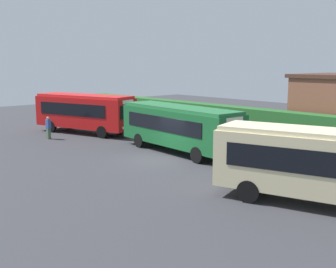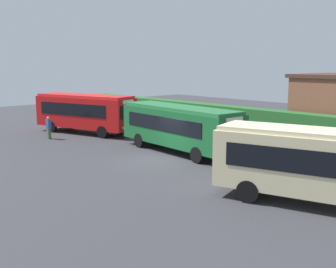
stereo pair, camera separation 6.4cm
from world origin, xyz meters
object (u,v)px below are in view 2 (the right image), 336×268
bus_cream (320,163)px  traffic_cone (179,131)px  bus_red (85,111)px  person_left (49,127)px  person_center (194,131)px  bus_green (179,126)px

bus_cream → traffic_cone: (-16.94, 8.03, -1.57)m
bus_red → person_left: (0.43, -3.61, -0.95)m
bus_cream → person_left: bus_cream is taller
person_left → person_center: (9.08, 7.17, -0.03)m
bus_cream → person_center: bus_cream is taller
bus_green → person_left: bearing=-154.6°
bus_green → bus_cream: 12.13m
bus_red → person_left: 3.76m
bus_red → bus_cream: bus_red is taller
bus_cream → bus_green: bearing=147.9°
bus_red → traffic_cone: size_ratio=15.86×
bus_cream → bus_red: bearing=156.4°
bus_red → bus_green: bearing=-13.6°
person_center → person_left: bearing=-78.6°
person_left → traffic_cone: person_left is taller
person_left → person_center: 11.57m
person_center → traffic_cone: 4.21m
bus_red → bus_green: bus_red is taller
bus_red → traffic_cone: bearing=26.8°
bus_red → person_left: bus_red is taller
bus_red → person_center: 10.20m
person_left → traffic_cone: bearing=-33.5°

